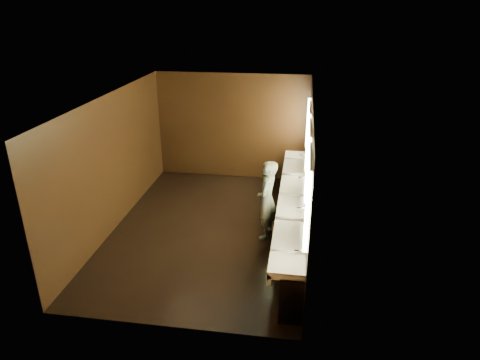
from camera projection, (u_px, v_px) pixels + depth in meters
name	position (u px, v px, depth m)	size (l,w,h in m)	color
floor	(210.00, 228.00, 9.12)	(6.00, 6.00, 0.00)	black
ceiling	(205.00, 98.00, 8.03)	(4.00, 6.00, 0.02)	#2D2D2B
wall_back	(232.00, 127.00, 11.31)	(4.00, 0.02, 2.80)	black
wall_front	(160.00, 246.00, 5.85)	(4.00, 0.02, 2.80)	black
wall_left	(113.00, 162.00, 8.85)	(0.02, 6.00, 2.80)	black
wall_right	(308.00, 173.00, 8.31)	(0.02, 6.00, 2.80)	black
sink_counter	(295.00, 213.00, 8.69)	(0.55, 5.40, 1.01)	black
mirror_band	(308.00, 156.00, 8.17)	(0.06, 5.03, 1.15)	#FFF6B3
person	(267.00, 200.00, 8.52)	(0.60, 0.39, 1.64)	#8ABECF
trash_bin	(281.00, 248.00, 7.93)	(0.32, 0.32, 0.50)	black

